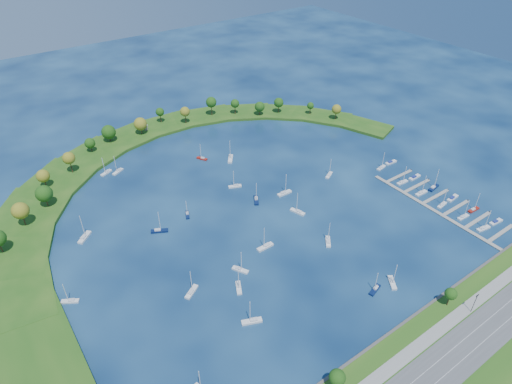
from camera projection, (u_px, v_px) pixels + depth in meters
ground at (254, 205)px, 247.27m from camera, size 700.00×700.00×0.00m
south_shoreline at (442, 363)px, 164.95m from camera, size 420.00×43.10×11.60m
breakwater at (141, 190)px, 257.22m from camera, size 286.74×247.64×2.00m
breakwater_trees at (144, 141)px, 286.32m from camera, size 240.73×91.32×14.82m
harbor_tower at (146, 128)px, 316.27m from camera, size 2.60×2.60×3.82m
dock_system at (441, 205)px, 246.79m from camera, size 24.28×82.00×1.60m
moored_boat_0 at (84, 237)px, 223.66m from camera, size 8.73×8.36×13.89m
moored_boat_1 at (159, 230)px, 227.89m from camera, size 8.94×6.24×12.93m
moored_boat_2 at (240, 269)px, 205.08m from camera, size 5.90×8.13×11.84m
moored_boat_3 at (202, 158)px, 287.42m from camera, size 5.42×7.54×10.95m
moored_boat_4 at (375, 289)px, 195.15m from camera, size 8.03×4.24×11.37m
moored_boat_5 at (265, 246)px, 217.91m from camera, size 9.00×2.68×13.16m
moored_boat_6 at (329, 175)px, 271.19m from camera, size 7.98×5.66×11.57m
moored_boat_7 at (118, 171)px, 274.50m from camera, size 8.17×5.88×11.88m
moored_boat_8 at (284, 193)px, 255.36m from camera, size 9.13×2.84×13.30m
moored_boat_9 at (70, 301)px, 189.82m from camera, size 7.50×5.67×11.02m
moored_boat_10 at (298, 211)px, 241.00m from camera, size 4.95×9.02×12.77m
moored_boat_11 at (256, 200)px, 249.86m from camera, size 6.50×8.53×12.55m
moored_boat_12 at (106, 172)px, 273.40m from camera, size 8.18×5.48×11.76m
moored_boat_13 at (392, 282)px, 198.59m from camera, size 6.70×8.16×12.24m
moored_boat_14 at (230, 158)px, 287.06m from camera, size 8.05×9.47×14.37m
moored_boat_15 at (328, 241)px, 221.08m from camera, size 6.95×7.77×12.02m
moored_boat_16 at (235, 186)px, 261.28m from camera, size 8.03×4.93×11.43m
moored_boat_17 at (187, 214)px, 239.07m from camera, size 4.59×7.09×10.14m
moored_boat_18 at (239, 287)px, 196.10m from camera, size 5.53×7.97×11.52m
moored_boat_19 at (191, 291)px, 194.02m from camera, size 8.41×6.57×12.45m
moored_boat_21 at (252, 321)px, 181.09m from camera, size 8.87×5.48×12.64m
docked_boat_0 at (483, 228)px, 229.46m from camera, size 8.57×3.65×12.20m
docked_boat_1 at (496, 222)px, 234.02m from camera, size 8.62×3.14×1.72m
docked_boat_2 at (463, 217)px, 237.31m from camera, size 7.84×2.52×11.39m
docked_boat_3 at (474, 209)px, 242.62m from camera, size 7.84×2.47×11.41m
docked_boat_4 at (442, 205)px, 246.14m from camera, size 7.78×3.12×11.12m
docked_boat_5 at (453, 198)px, 251.52m from camera, size 9.20×3.44×1.83m
docked_boat_6 at (421, 193)px, 255.51m from camera, size 8.47×2.54×12.38m
docked_boat_7 at (434, 187)px, 259.94m from camera, size 9.24×3.94×13.16m
docked_boat_8 at (402, 182)px, 264.67m from camera, size 8.00×2.74×11.56m
docked_boat_9 at (415, 177)px, 269.19m from camera, size 9.05×2.81×1.83m
docked_boat_10 at (381, 167)px, 278.18m from camera, size 7.87×3.37×11.20m
docked_boat_11 at (391, 162)px, 283.54m from camera, size 8.59×2.82×1.73m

